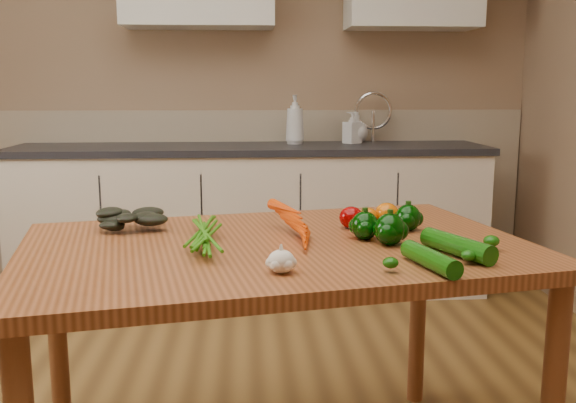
# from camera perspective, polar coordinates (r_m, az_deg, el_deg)

# --- Properties ---
(room) EXTENTS (4.04, 5.04, 2.64)m
(room) POSITION_cam_1_polar(r_m,az_deg,el_deg) (1.87, -9.19, 10.06)
(room) COLOR brown
(room) RESTS_ON ground
(counter_run) EXTENTS (2.84, 0.64, 1.14)m
(counter_run) POSITION_cam_1_polar(r_m,az_deg,el_deg) (3.95, -3.14, -1.39)
(counter_run) COLOR beige
(counter_run) RESTS_ON ground
(table) EXTENTS (1.63, 1.21, 0.79)m
(table) POSITION_cam_1_polar(r_m,az_deg,el_deg) (1.93, -0.99, -6.23)
(table) COLOR #9D552D
(table) RESTS_ON ground
(soap_bottle_a) EXTENTS (0.13, 0.13, 0.30)m
(soap_bottle_a) POSITION_cam_1_polar(r_m,az_deg,el_deg) (3.98, 0.62, 7.30)
(soap_bottle_a) COLOR silver
(soap_bottle_a) RESTS_ON counter_run
(soap_bottle_b) EXTENTS (0.12, 0.12, 0.20)m
(soap_bottle_b) POSITION_cam_1_polar(r_m,az_deg,el_deg) (4.04, 5.73, 6.56)
(soap_bottle_b) COLOR silver
(soap_bottle_b) RESTS_ON counter_run
(soap_bottle_c) EXTENTS (0.18, 0.18, 0.19)m
(soap_bottle_c) POSITION_cam_1_polar(r_m,az_deg,el_deg) (4.09, 6.06, 6.56)
(soap_bottle_c) COLOR silver
(soap_bottle_c) RESTS_ON counter_run
(carrot_bunch) EXTENTS (0.31, 0.26, 0.07)m
(carrot_bunch) POSITION_cam_1_polar(r_m,az_deg,el_deg) (1.95, -1.92, -2.29)
(carrot_bunch) COLOR #E34205
(carrot_bunch) RESTS_ON table
(leafy_greens) EXTENTS (0.21, 0.19, 0.11)m
(leafy_greens) POSITION_cam_1_polar(r_m,az_deg,el_deg) (2.13, -13.86, -1.08)
(leafy_greens) COLOR black
(leafy_greens) RESTS_ON table
(garlic_bulb) EXTENTS (0.07, 0.07, 0.06)m
(garlic_bulb) POSITION_cam_1_polar(r_m,az_deg,el_deg) (1.60, -0.61, -5.35)
(garlic_bulb) COLOR white
(garlic_bulb) RESTS_ON table
(pepper_a) EXTENTS (0.08, 0.08, 0.08)m
(pepper_a) POSITION_cam_1_polar(r_m,az_deg,el_deg) (1.96, 6.84, -2.14)
(pepper_a) COLOR black
(pepper_a) RESTS_ON table
(pepper_b) EXTENTS (0.08, 0.08, 0.08)m
(pepper_b) POSITION_cam_1_polar(r_m,az_deg,el_deg) (2.10, 10.61, -1.42)
(pepper_b) COLOR black
(pepper_b) RESTS_ON table
(pepper_c) EXTENTS (0.09, 0.09, 0.09)m
(pepper_c) POSITION_cam_1_polar(r_m,az_deg,el_deg) (1.90, 9.03, -2.46)
(pepper_c) COLOR black
(pepper_c) RESTS_ON table
(tomato_a) EXTENTS (0.08, 0.08, 0.07)m
(tomato_a) POSITION_cam_1_polar(r_m,az_deg,el_deg) (2.10, 5.64, -1.42)
(tomato_a) COLOR #840203
(tomato_a) RESTS_ON table
(tomato_b) EXTENTS (0.06, 0.06, 0.06)m
(tomato_b) POSITION_cam_1_polar(r_m,az_deg,el_deg) (2.17, 7.17, -1.32)
(tomato_b) COLOR #D25C05
(tomato_b) RESTS_ON table
(tomato_c) EXTENTS (0.08, 0.08, 0.07)m
(tomato_c) POSITION_cam_1_polar(r_m,az_deg,el_deg) (2.18, 8.77, -1.07)
(tomato_c) COLOR #D25C05
(tomato_c) RESTS_ON table
(zucchini_a) EXTENTS (0.15, 0.25, 0.06)m
(zucchini_a) POSITION_cam_1_polar(r_m,az_deg,el_deg) (1.81, 14.82, -3.83)
(zucchini_a) COLOR #0E4807
(zucchini_a) RESTS_ON table
(zucchini_b) EXTENTS (0.11, 0.23, 0.05)m
(zucchini_b) POSITION_cam_1_polar(r_m,az_deg,el_deg) (1.67, 12.54, -5.01)
(zucchini_b) COLOR #0E4807
(zucchini_b) RESTS_ON table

